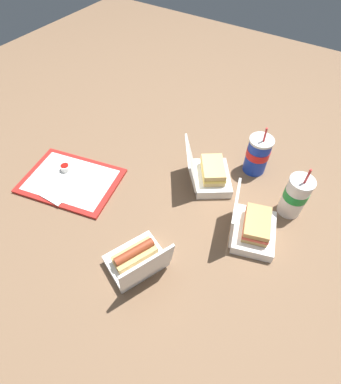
{
  "coord_description": "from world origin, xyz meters",
  "views": [
    {
      "loc": [
        0.42,
        -0.59,
        0.9
      ],
      "look_at": [
        0.03,
        -0.0,
        0.05
      ],
      "focal_mm": 28.0,
      "sensor_mm": 36.0,
      "label": 1
    }
  ],
  "objects_px": {
    "ketchup_cup": "(65,167)",
    "clamshell_sandwich_center": "(253,227)",
    "clamshell_sandwich_front": "(210,174)",
    "food_tray": "(71,181)",
    "plastic_fork": "(72,167)",
    "soda_cup_center": "(258,155)",
    "soda_cup_corner": "(295,196)",
    "clamshell_hotdog_right": "(137,260)"
  },
  "relations": [
    {
      "from": "clamshell_sandwich_front",
      "to": "clamshell_hotdog_right",
      "type": "distance_m",
      "value": 0.45
    },
    {
      "from": "plastic_fork",
      "to": "soda_cup_corner",
      "type": "bearing_deg",
      "value": -14.34
    },
    {
      "from": "clamshell_hotdog_right",
      "to": "clamshell_sandwich_center",
      "type": "bearing_deg",
      "value": 50.19
    },
    {
      "from": "ketchup_cup",
      "to": "soda_cup_center",
      "type": "distance_m",
      "value": 0.77
    },
    {
      "from": "plastic_fork",
      "to": "soda_cup_center",
      "type": "height_order",
      "value": "soda_cup_center"
    },
    {
      "from": "food_tray",
      "to": "clamshell_sandwich_front",
      "type": "distance_m",
      "value": 0.55
    },
    {
      "from": "soda_cup_corner",
      "to": "plastic_fork",
      "type": "bearing_deg",
      "value": -161.04
    },
    {
      "from": "food_tray",
      "to": "soda_cup_center",
      "type": "height_order",
      "value": "soda_cup_center"
    },
    {
      "from": "clamshell_hotdog_right",
      "to": "soda_cup_center",
      "type": "bearing_deg",
      "value": 77.05
    },
    {
      "from": "food_tray",
      "to": "soda_cup_corner",
      "type": "relative_size",
      "value": 1.85
    },
    {
      "from": "ketchup_cup",
      "to": "plastic_fork",
      "type": "bearing_deg",
      "value": 67.43
    },
    {
      "from": "plastic_fork",
      "to": "clamshell_sandwich_center",
      "type": "relative_size",
      "value": 0.49
    },
    {
      "from": "plastic_fork",
      "to": "clamshell_sandwich_center",
      "type": "xyz_separation_m",
      "value": [
        0.74,
        0.11,
        0.03
      ]
    },
    {
      "from": "clamshell_hotdog_right",
      "to": "soda_cup_corner",
      "type": "bearing_deg",
      "value": 55.3
    },
    {
      "from": "plastic_fork",
      "to": "food_tray",
      "type": "bearing_deg",
      "value": -82.54
    },
    {
      "from": "clamshell_sandwich_front",
      "to": "clamshell_hotdog_right",
      "type": "bearing_deg",
      "value": -92.21
    },
    {
      "from": "clamshell_sandwich_center",
      "to": "ketchup_cup",
      "type": "bearing_deg",
      "value": -169.99
    },
    {
      "from": "clamshell_sandwich_center",
      "to": "clamshell_sandwich_front",
      "type": "bearing_deg",
      "value": 149.7
    },
    {
      "from": "clamshell_sandwich_front",
      "to": "food_tray",
      "type": "bearing_deg",
      "value": -146.75
    },
    {
      "from": "clamshell_hotdog_right",
      "to": "soda_cup_corner",
      "type": "xyz_separation_m",
      "value": [
        0.33,
        0.48,
        0.05
      ]
    },
    {
      "from": "clamshell_sandwich_front",
      "to": "plastic_fork",
      "type": "bearing_deg",
      "value": -153.78
    },
    {
      "from": "food_tray",
      "to": "plastic_fork",
      "type": "bearing_deg",
      "value": 130.77
    },
    {
      "from": "ketchup_cup",
      "to": "clamshell_sandwich_center",
      "type": "relative_size",
      "value": 0.18
    },
    {
      "from": "food_tray",
      "to": "clamshell_hotdog_right",
      "type": "xyz_separation_m",
      "value": [
        0.44,
        -0.15,
        0.03
      ]
    },
    {
      "from": "food_tray",
      "to": "ketchup_cup",
      "type": "xyz_separation_m",
      "value": [
        -0.06,
        0.03,
        0.02
      ]
    },
    {
      "from": "food_tray",
      "to": "soda_cup_center",
      "type": "xyz_separation_m",
      "value": [
        0.58,
        0.46,
        0.08
      ]
    },
    {
      "from": "soda_cup_center",
      "to": "soda_cup_corner",
      "type": "bearing_deg",
      "value": -33.65
    },
    {
      "from": "plastic_fork",
      "to": "clamshell_hotdog_right",
      "type": "distance_m",
      "value": 0.53
    },
    {
      "from": "food_tray",
      "to": "clamshell_sandwich_center",
      "type": "relative_size",
      "value": 1.88
    },
    {
      "from": "clamshell_sandwich_center",
      "to": "soda_cup_corner",
      "type": "height_order",
      "value": "soda_cup_corner"
    },
    {
      "from": "clamshell_sandwich_front",
      "to": "soda_cup_center",
      "type": "relative_size",
      "value": 1.13
    },
    {
      "from": "ketchup_cup",
      "to": "plastic_fork",
      "type": "xyz_separation_m",
      "value": [
        0.01,
        0.02,
        -0.01
      ]
    },
    {
      "from": "ketchup_cup",
      "to": "food_tray",
      "type": "bearing_deg",
      "value": -27.63
    },
    {
      "from": "clamshell_sandwich_front",
      "to": "soda_cup_corner",
      "type": "xyz_separation_m",
      "value": [
        0.31,
        0.03,
        0.04
      ]
    },
    {
      "from": "soda_cup_center",
      "to": "clamshell_sandwich_center",
      "type": "bearing_deg",
      "value": -68.85
    },
    {
      "from": "clamshell_sandwich_front",
      "to": "soda_cup_corner",
      "type": "bearing_deg",
      "value": 5.98
    },
    {
      "from": "clamshell_sandwich_center",
      "to": "plastic_fork",
      "type": "bearing_deg",
      "value": -171.64
    },
    {
      "from": "clamshell_sandwich_center",
      "to": "soda_cup_corner",
      "type": "relative_size",
      "value": 0.98
    },
    {
      "from": "food_tray",
      "to": "clamshell_hotdog_right",
      "type": "height_order",
      "value": "clamshell_hotdog_right"
    },
    {
      "from": "clamshell_hotdog_right",
      "to": "clamshell_sandwich_front",
      "type": "bearing_deg",
      "value": 87.79
    },
    {
      "from": "food_tray",
      "to": "plastic_fork",
      "type": "relative_size",
      "value": 3.81
    },
    {
      "from": "ketchup_cup",
      "to": "clamshell_sandwich_front",
      "type": "height_order",
      "value": "clamshell_sandwich_front"
    }
  ]
}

